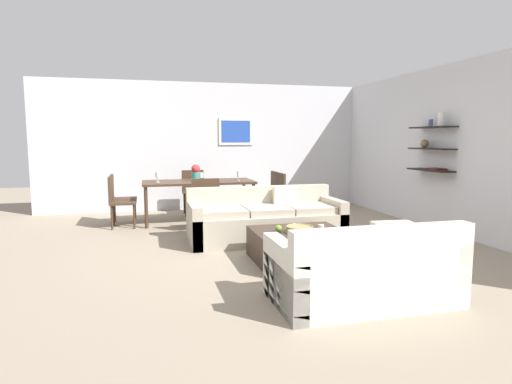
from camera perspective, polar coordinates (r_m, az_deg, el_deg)
The scene contains 22 objects.
ground_plane at distance 6.19m, azimuth 1.92°, elevation -7.08°, with size 18.00×18.00×0.00m, color gray.
back_wall_unit at distance 9.50m, azimuth -2.36°, elevation 6.08°, with size 8.40×0.09×2.70m.
right_wall_shelf_unit at distance 7.92m, azimuth 22.26°, elevation 5.37°, with size 0.34×8.20×2.70m.
sofa_beige at distance 6.45m, azimuth 1.26°, elevation -3.85°, with size 2.27×0.90×0.78m.
loveseat_white at distance 4.18m, azimuth 14.08°, elevation -10.11°, with size 1.67×0.90×0.78m.
coffee_table at distance 5.36m, azimuth 5.96°, elevation -7.25°, with size 1.12×1.09×0.38m.
decorative_bowl at distance 5.24m, azimuth 5.79°, elevation -4.92°, with size 0.33×0.33×0.09m.
candle_jar at distance 5.47m, azimuth 8.61°, elevation -4.62°, with size 0.08×0.08×0.06m, color silver.
apple_on_coffee_table at distance 5.29m, azimuth 3.00°, elevation -4.83°, with size 0.08×0.08×0.08m, color #669E2D.
dining_table at distance 7.92m, azimuth -7.63°, elevation 0.98°, with size 2.00×0.90×0.75m.
dining_chair_right_far at distance 8.42m, azimuth 1.77°, elevation 0.17°, with size 0.44×0.44×0.88m.
dining_chair_left_far at distance 8.10m, azimuth -17.71°, elevation -0.43°, with size 0.44×0.44×0.88m.
dining_chair_right_near at distance 8.03m, azimuth 2.57°, elevation -0.16°, with size 0.44×0.44×0.88m.
dining_chair_left_near at distance 7.70m, azimuth -17.87°, elevation -0.81°, with size 0.44×0.44×0.88m.
dining_chair_foot at distance 7.10m, azimuth -6.77°, elevation -1.15°, with size 0.44×0.44×0.88m.
dining_chair_head at distance 8.78m, azimuth -8.28°, elevation 0.39°, with size 0.44×0.44×0.88m.
wine_glass_foot at distance 7.51m, azimuth -7.29°, elevation 2.18°, with size 0.08×0.08×0.18m.
wine_glass_left_near at distance 7.73m, azimuth -12.89°, elevation 2.19°, with size 0.08×0.08×0.18m.
wine_glass_head at distance 8.28m, azimuth -7.97°, elevation 2.48°, with size 0.07×0.07×0.16m.
wine_glass_right_near at distance 7.91m, azimuth -2.33°, elevation 2.33°, with size 0.06×0.06×0.17m.
wine_glass_left_far at distance 7.96m, azimuth -12.94°, elevation 2.13°, with size 0.07×0.07×0.15m.
centerpiece_vase at distance 7.90m, azimuth -7.98°, elevation 2.58°, with size 0.16×0.16×0.30m.
Camera 1 is at (-1.70, -5.76, 1.51)m, focal length 30.19 mm.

